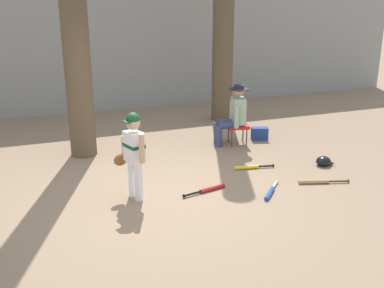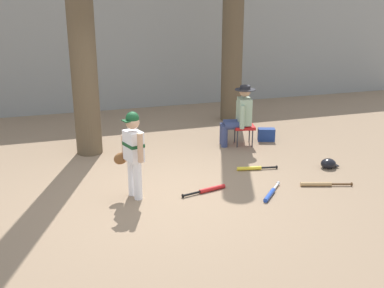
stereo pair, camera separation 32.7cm
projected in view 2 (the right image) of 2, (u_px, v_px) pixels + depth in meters
ground_plane at (165, 196)px, 6.83m from camera, size 60.00×60.00×0.00m
concrete_back_wall at (106, 48)px, 11.61m from camera, size 18.00×0.36×3.14m
tree_near_player at (80, 12)px, 7.90m from camera, size 0.74×0.74×5.93m
tree_behind_spectator at (233, 12)px, 10.26m from camera, size 0.79×0.79×5.83m
young_ballplayer at (133, 149)px, 6.57m from camera, size 0.43×0.57×1.31m
folding_stool at (244, 127)px, 9.04m from camera, size 0.48×0.48×0.41m
seated_spectator at (239, 114)px, 8.95m from camera, size 0.68×0.54×1.20m
handbag_beside_stool at (266, 135)px, 9.37m from camera, size 0.38×0.28×0.26m
bat_wood_tan at (320, 184)px, 7.16m from camera, size 0.80×0.31×0.07m
bat_yellow_trainer at (252, 168)px, 7.82m from camera, size 0.71×0.19×0.07m
bat_blue_youth at (271, 194)px, 6.82m from camera, size 0.54×0.57×0.07m
bat_red_barrel at (209, 190)px, 6.96m from camera, size 0.74×0.22×0.07m
batting_helmet_black at (328, 164)px, 7.90m from camera, size 0.31×0.24×0.18m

